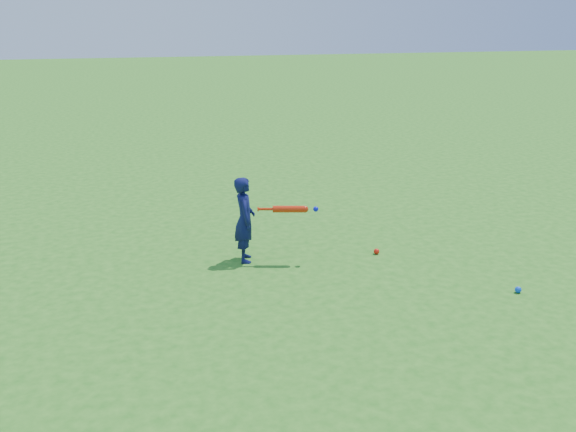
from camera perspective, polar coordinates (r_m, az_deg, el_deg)
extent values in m
plane|color=#27711B|center=(7.20, -8.69, -5.27)|extent=(80.00, 80.00, 0.00)
imported|color=#0E1245|center=(7.40, -3.87, -0.32)|extent=(0.29, 0.40, 1.00)
sphere|color=red|center=(7.80, 7.87, -3.13)|extent=(0.07, 0.07, 0.07)
sphere|color=blue|center=(7.10, 19.78, -6.19)|extent=(0.07, 0.07, 0.07)
cylinder|color=red|center=(7.31, -2.68, 0.62)|extent=(0.03, 0.05, 0.05)
cylinder|color=red|center=(7.31, -1.99, 0.62)|extent=(0.18, 0.08, 0.03)
cylinder|color=red|center=(7.30, 0.07, 0.62)|extent=(0.38, 0.18, 0.08)
sphere|color=red|center=(7.31, 1.52, 0.62)|extent=(0.08, 0.08, 0.08)
sphere|color=#0B13C8|center=(7.31, 2.48, 0.62)|extent=(0.06, 0.06, 0.06)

